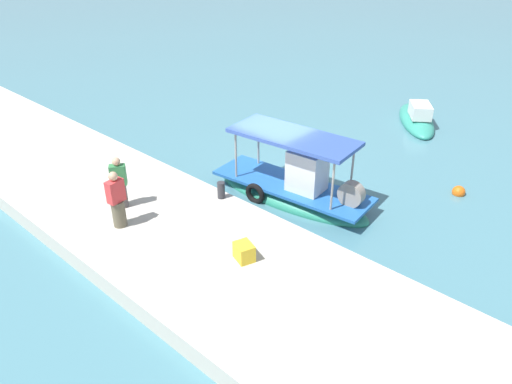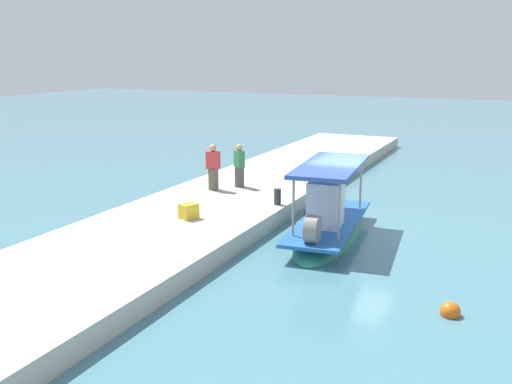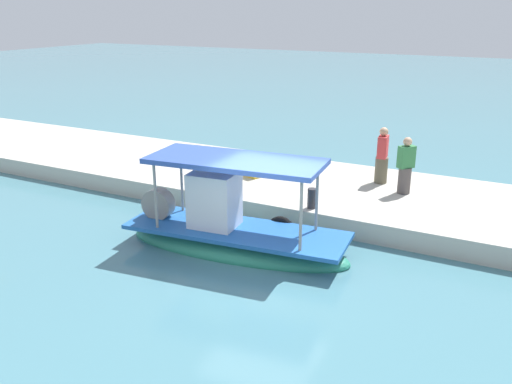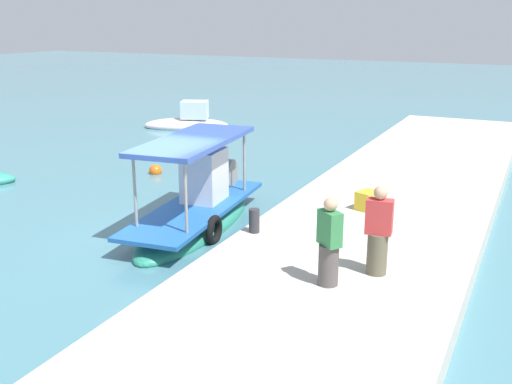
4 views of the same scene
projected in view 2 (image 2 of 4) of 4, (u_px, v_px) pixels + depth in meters
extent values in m
plane|color=teal|center=(354.00, 231.00, 18.33)|extent=(120.00, 120.00, 0.00)
cube|color=#BCB7A9|center=(221.00, 206.00, 20.28)|extent=(36.00, 5.03, 0.55)
ellipsoid|color=#2A876C|center=(329.00, 236.00, 17.62)|extent=(5.82, 2.26, 0.80)
cube|color=#235FAB|center=(329.00, 222.00, 17.52)|extent=(5.59, 2.24, 0.10)
cube|color=silver|center=(326.00, 205.00, 16.84)|extent=(1.19, 1.04, 1.46)
cylinder|color=gray|center=(339.00, 213.00, 15.45)|extent=(0.07, 0.07, 1.74)
cylinder|color=gray|center=(293.00, 209.00, 15.86)|extent=(0.07, 0.07, 1.74)
cylinder|color=gray|center=(361.00, 185.00, 18.79)|extent=(0.07, 0.07, 1.74)
cylinder|color=gray|center=(322.00, 182.00, 19.20)|extent=(0.07, 0.07, 1.74)
cube|color=#3352A5|center=(331.00, 166.00, 17.11)|extent=(4.28, 2.10, 0.12)
torus|color=black|center=(308.00, 218.00, 18.62)|extent=(0.75, 0.26, 0.74)
cylinder|color=gray|center=(313.00, 229.00, 15.44)|extent=(0.83, 0.43, 0.80)
cylinder|color=#504947|center=(239.00, 177.00, 21.90)|extent=(0.51, 0.51, 0.76)
cube|color=#327B44|center=(239.00, 159.00, 21.74)|extent=(0.49, 0.52, 0.63)
sphere|color=tan|center=(239.00, 148.00, 21.64)|extent=(0.25, 0.25, 0.25)
cylinder|color=brown|center=(213.00, 179.00, 21.42)|extent=(0.42, 0.42, 0.80)
cube|color=#CF3839|center=(213.00, 160.00, 21.25)|extent=(0.32, 0.51, 0.66)
sphere|color=tan|center=(213.00, 148.00, 21.14)|extent=(0.26, 0.26, 0.26)
cylinder|color=#2D2D33|center=(277.00, 197.00, 19.29)|extent=(0.24, 0.24, 0.54)
cube|color=gold|center=(189.00, 211.00, 17.67)|extent=(0.63, 0.57, 0.47)
sphere|color=orange|center=(450.00, 312.00, 12.35)|extent=(0.44, 0.44, 0.44)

